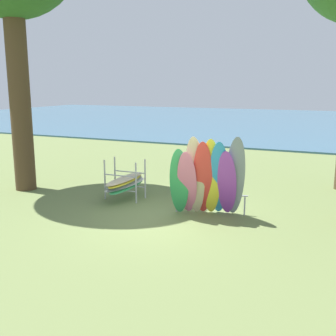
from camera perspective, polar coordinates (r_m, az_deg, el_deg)
name	(u,v)px	position (r m, az deg, el deg)	size (l,w,h in m)	color
ground_plane	(164,220)	(10.91, -0.61, -7.26)	(80.00, 80.00, 0.00)	olive
lake_water	(299,122)	(40.50, 17.93, 6.13)	(80.00, 36.00, 0.10)	#38607A
leaning_board_pile	(207,180)	(10.92, 5.55, -1.62)	(2.14, 1.37, 2.26)	#339E56
board_storage_rack	(126,182)	(12.81, -5.95, -2.03)	(1.15, 2.13, 1.25)	#9EA0A5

